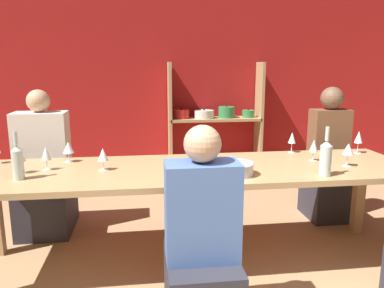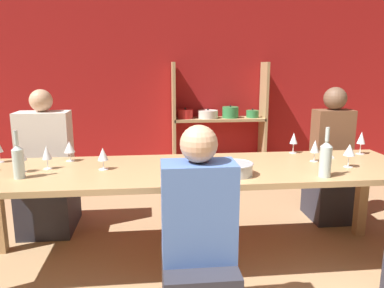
# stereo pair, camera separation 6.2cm
# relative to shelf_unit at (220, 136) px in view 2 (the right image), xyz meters

# --- Properties ---
(wall_back_red) EXTENTS (8.80, 0.06, 2.70)m
(wall_back_red) POSITION_rel_shelf_unit_xyz_m (-0.41, 0.20, 0.80)
(wall_back_red) COLOR #A31919
(wall_back_red) RESTS_ON ground_plane
(shelf_unit) EXTENTS (1.22, 0.30, 1.50)m
(shelf_unit) POSITION_rel_shelf_unit_xyz_m (0.00, 0.00, 0.00)
(shelf_unit) COLOR tan
(shelf_unit) RESTS_ON ground_plane
(dining_table) EXTENTS (3.15, 0.83, 0.74)m
(dining_table) POSITION_rel_shelf_unit_xyz_m (-0.60, -2.22, 0.12)
(dining_table) COLOR tan
(dining_table) RESTS_ON ground_plane
(mixing_bowl) EXTENTS (0.24, 0.24, 0.08)m
(mixing_bowl) POSITION_rel_shelf_unit_xyz_m (-0.34, -2.43, 0.24)
(mixing_bowl) COLOR #B7BABC
(mixing_bowl) RESTS_ON dining_table
(wine_bottle_green) EXTENTS (0.07, 0.07, 0.31)m
(wine_bottle_green) POSITION_rel_shelf_unit_xyz_m (-1.73, -2.35, 0.31)
(wine_bottle_green) COLOR #B2C6C1
(wine_bottle_green) RESTS_ON dining_table
(wine_bottle_dark) EXTENTS (0.08, 0.08, 0.33)m
(wine_bottle_dark) POSITION_rel_shelf_unit_xyz_m (0.23, -2.53, 0.32)
(wine_bottle_dark) COLOR #B2C6C1
(wine_bottle_dark) RESTS_ON dining_table
(wine_glass_red_a) EXTENTS (0.08, 0.08, 0.15)m
(wine_glass_red_a) POSITION_rel_shelf_unit_xyz_m (-1.50, -1.94, 0.30)
(wine_glass_red_a) COLOR white
(wine_glass_red_a) RESTS_ON dining_table
(wine_glass_empty_a) EXTENTS (0.07, 0.07, 0.17)m
(wine_glass_empty_a) POSITION_rel_shelf_unit_xyz_m (-1.61, -2.15, 0.31)
(wine_glass_empty_a) COLOR white
(wine_glass_empty_a) RESTS_ON dining_table
(wine_glass_empty_b) EXTENTS (0.08, 0.08, 0.18)m
(wine_glass_empty_b) POSITION_rel_shelf_unit_xyz_m (-1.77, -2.21, 0.32)
(wine_glass_empty_b) COLOR white
(wine_glass_empty_b) RESTS_ON dining_table
(wine_glass_white_a) EXTENTS (0.06, 0.06, 0.17)m
(wine_glass_white_a) POSITION_rel_shelf_unit_xyz_m (0.27, -1.86, 0.31)
(wine_glass_white_a) COLOR white
(wine_glass_white_a) RESTS_ON dining_table
(wine_glass_red_b) EXTENTS (0.08, 0.08, 0.17)m
(wine_glass_red_b) POSITION_rel_shelf_unit_xyz_m (0.50, -2.32, 0.32)
(wine_glass_red_b) COLOR white
(wine_glass_red_b) RESTS_ON dining_table
(wine_glass_white_b) EXTENTS (0.07, 0.07, 0.16)m
(wine_glass_white_b) POSITION_rel_shelf_unit_xyz_m (-1.22, -2.20, 0.30)
(wine_glass_white_b) COLOR white
(wine_glass_white_b) RESTS_ON dining_table
(wine_glass_red_d) EXTENTS (0.07, 0.07, 0.19)m
(wine_glass_red_d) POSITION_rel_shelf_unit_xyz_m (0.81, -1.95, 0.32)
(wine_glass_red_d) COLOR white
(wine_glass_red_d) RESTS_ON dining_table
(wine_glass_white_d) EXTENTS (0.07, 0.07, 0.16)m
(wine_glass_white_d) POSITION_rel_shelf_unit_xyz_m (0.33, -2.14, 0.31)
(wine_glass_white_d) COLOR white
(wine_glass_white_d) RESTS_ON dining_table
(cell_phone) EXTENTS (0.10, 0.16, 0.01)m
(cell_phone) POSITION_rel_shelf_unit_xyz_m (0.50, -2.00, 0.20)
(cell_phone) COLOR silver
(cell_phone) RESTS_ON dining_table
(person_far_a) EXTENTS (0.35, 0.43, 1.26)m
(person_far_a) POSITION_rel_shelf_unit_xyz_m (0.78, -1.50, -0.07)
(person_far_a) COLOR #2D2D38
(person_far_a) RESTS_ON ground_plane
(person_far_b) EXTENTS (0.44, 0.55, 1.26)m
(person_far_b) POSITION_rel_shelf_unit_xyz_m (-1.82, -1.46, -0.10)
(person_far_b) COLOR #2D2D38
(person_far_b) RESTS_ON ground_plane
(person_near_c) EXTENTS (0.39, 0.49, 1.16)m
(person_near_c) POSITION_rel_shelf_unit_xyz_m (-0.65, -2.92, -0.13)
(person_near_c) COLOR #2D2D38
(person_near_c) RESTS_ON ground_plane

